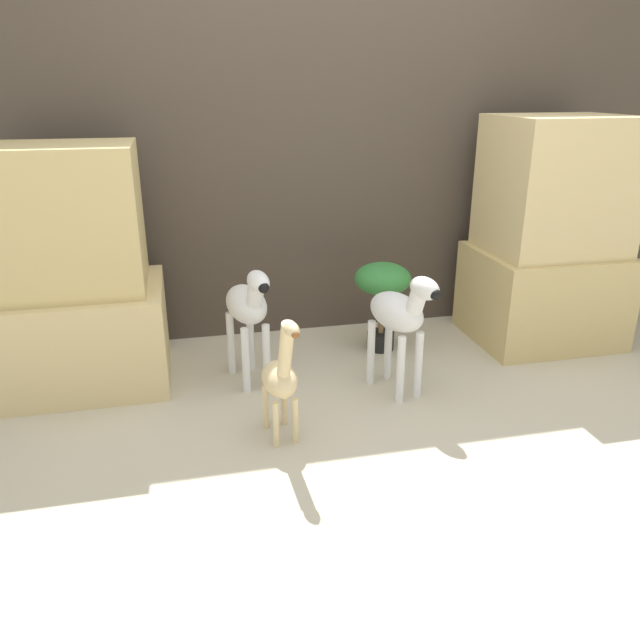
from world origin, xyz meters
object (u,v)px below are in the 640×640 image
zebra_right (400,315)px  zebra_left (248,307)px  giraffe_figurine (281,376)px  potted_palm_front (382,287)px

zebra_right → zebra_left: size_ratio=1.00×
giraffe_figurine → potted_palm_front: giraffe_figurine is taller
zebra_left → giraffe_figurine: 0.58m
zebra_right → giraffe_figurine: (-0.63, -0.30, -0.12)m
zebra_right → giraffe_figurine: 0.70m
zebra_left → potted_palm_front: zebra_left is taller
potted_palm_front → zebra_left: bearing=-161.6°
zebra_left → potted_palm_front: size_ratio=1.25×
zebra_right → zebra_left: bearing=158.9°
zebra_right → potted_palm_front: 0.54m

